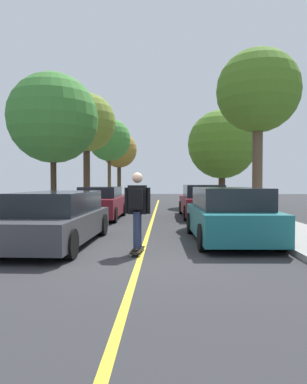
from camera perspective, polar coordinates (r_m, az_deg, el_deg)
The scene contains 14 objects.
ground at distance 7.72m, azimuth -2.05°, elevation -10.31°, with size 80.00×80.00×0.00m, color #2D2D30.
center_line at distance 11.66m, azimuth -0.74°, elevation -6.23°, with size 0.12×39.20×0.01m, color gold.
parked_car_left_nearest at distance 9.32m, azimuth -15.44°, elevation -4.13°, with size 2.03×4.74×1.34m.
parked_car_left_near at distance 15.40m, azimuth -8.54°, elevation -1.81°, with size 1.82×4.32×1.39m.
parked_car_right_nearest at distance 9.69m, azimuth 12.14°, elevation -3.62°, with size 2.07×4.27×1.45m.
parked_car_right_near at distance 16.14m, azimuth 7.96°, elevation -1.56°, with size 1.98×4.65×1.47m.
street_tree_left_nearest at distance 15.98m, azimuth -15.97°, elevation 11.41°, with size 3.85×3.85×6.12m.
street_tree_left_near at distance 22.33m, azimuth -10.81°, elevation 10.92°, with size 3.57×3.57×6.91m.
street_tree_left_far at distance 31.01m, azimuth -7.19°, elevation 8.39°, with size 3.71×3.71×7.00m.
street_tree_left_farthest at distance 37.53m, azimuth -5.60°, elevation 6.77°, with size 3.76×3.76×6.75m.
street_tree_right_nearest at distance 15.27m, azimuth 16.58°, elevation 15.27°, with size 3.34×3.34×6.80m.
street_tree_right_near at distance 23.52m, azimuth 11.05°, elevation 7.56°, with size 4.46×4.46×6.15m.
skateboard at distance 7.93m, azimuth -2.62°, elevation -9.36°, with size 0.28×0.85×0.10m.
skateboarder at distance 7.77m, azimuth -2.66°, elevation -2.32°, with size 0.59×0.71×1.70m.
Camera 1 is at (0.50, -7.54, 1.60)m, focal length 32.91 mm.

